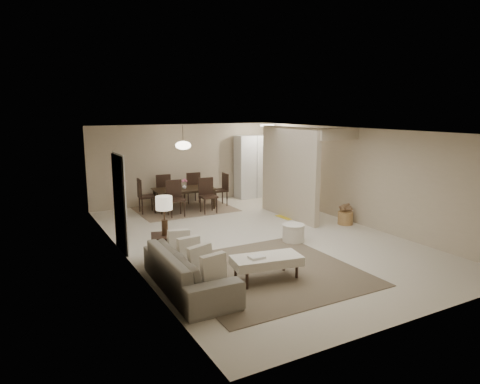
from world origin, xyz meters
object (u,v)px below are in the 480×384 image
pantry_cabinet (253,166)px  side_table (166,249)px  sofa (189,269)px  ottoman_bench (267,261)px  round_pouf (293,233)px  dining_table (185,199)px  wicker_basket (345,218)px

pantry_cabinet → side_table: pantry_cabinet is taller
sofa → ottoman_bench: size_ratio=1.80×
round_pouf → dining_table: (-0.99, 4.19, 0.11)m
sofa → round_pouf: bearing=-66.0°
pantry_cabinet → side_table: 6.76m
sofa → ottoman_bench: sofa is taller
sofa → side_table: (0.05, 1.34, -0.05)m
dining_table → pantry_cabinet: bearing=16.1°
ottoman_bench → pantry_cabinet: bearing=70.9°
ottoman_bench → round_pouf: 2.36m
wicker_basket → side_table: bearing=-174.2°
wicker_basket → dining_table: bearing=130.1°
sofa → wicker_basket: sofa is taller
side_table → round_pouf: size_ratio=1.13×
pantry_cabinet → dining_table: (-2.73, -0.61, -0.74)m
side_table → wicker_basket: side_table is taller
ottoman_bench → side_table: bearing=137.4°
wicker_basket → pantry_cabinet: bearing=94.4°
ottoman_bench → round_pouf: ottoman_bench is taller
round_pouf → dining_table: 4.31m
ottoman_bench → dining_table: size_ratio=0.73×
side_table → dining_table: 4.61m
sofa → dining_table: (2.07, 5.49, -0.03)m
pantry_cabinet → wicker_basket: size_ratio=5.38×
dining_table → sofa: bearing=-107.0°
wicker_basket → ottoman_bench: bearing=-150.3°
pantry_cabinet → wicker_basket: 4.34m
ottoman_bench → round_pouf: (1.73, 1.60, -0.15)m
side_table → dining_table: dining_table is taller
sofa → ottoman_bench: bearing=-101.6°
round_pouf → side_table: bearing=179.2°
ottoman_bench → wicker_basket: size_ratio=3.32×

